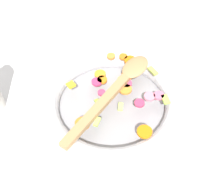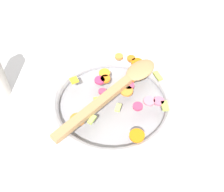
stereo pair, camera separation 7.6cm
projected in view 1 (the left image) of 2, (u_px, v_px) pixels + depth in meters
ground_plane at (112, 108)px, 0.80m from camera, size 4.00×4.00×0.00m
skillet at (112, 103)px, 0.78m from camera, size 0.37×0.37×0.05m
chopped_vegetables at (120, 90)px, 0.77m from camera, size 0.24×0.29×0.01m
wooden_spoon at (117, 87)px, 0.76m from camera, size 0.26×0.26×0.01m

